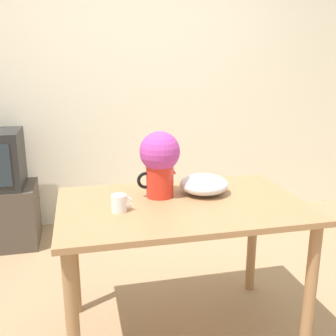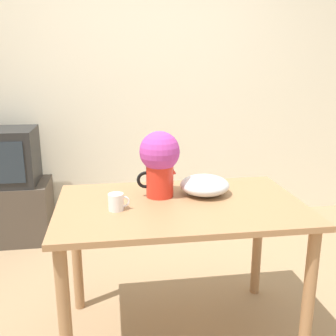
% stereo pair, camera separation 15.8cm
% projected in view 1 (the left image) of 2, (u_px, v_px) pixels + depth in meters
% --- Properties ---
extents(ground_plane, '(12.00, 12.00, 0.00)m').
position_uv_depth(ground_plane, '(180.00, 330.00, 2.28)').
color(ground_plane, '#9E7F5B').
extents(wall_back, '(8.00, 0.05, 2.60)m').
position_uv_depth(wall_back, '(132.00, 85.00, 3.62)').
color(wall_back, '#EDE5CC').
rests_on(wall_back, ground_plane).
extents(table, '(1.28, 0.80, 0.80)m').
position_uv_depth(table, '(182.00, 224.00, 2.08)').
color(table, '#A3754C').
rests_on(table, ground_plane).
extents(flower_vase, '(0.23, 0.22, 0.36)m').
position_uv_depth(flower_vase, '(160.00, 160.00, 2.10)').
color(flower_vase, red).
rests_on(flower_vase, table).
extents(coffee_mug, '(0.11, 0.08, 0.08)m').
position_uv_depth(coffee_mug, '(120.00, 203.00, 1.92)').
color(coffee_mug, white).
rests_on(coffee_mug, table).
extents(white_bowl, '(0.27, 0.27, 0.11)m').
position_uv_depth(white_bowl, '(204.00, 184.00, 2.19)').
color(white_bowl, silver).
rests_on(white_bowl, table).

